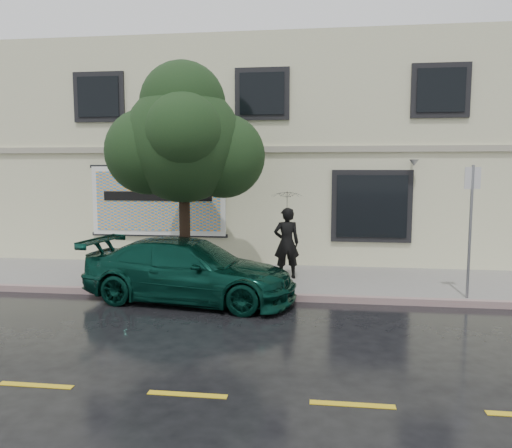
# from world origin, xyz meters

# --- Properties ---
(ground) EXTENTS (90.00, 90.00, 0.00)m
(ground) POSITION_xyz_m (0.00, 0.00, 0.00)
(ground) COLOR black
(ground) RESTS_ON ground
(sidewalk) EXTENTS (20.00, 3.50, 0.15)m
(sidewalk) POSITION_xyz_m (0.00, 3.25, 0.07)
(sidewalk) COLOR gray
(sidewalk) RESTS_ON ground
(curb) EXTENTS (20.00, 0.18, 0.16)m
(curb) POSITION_xyz_m (0.00, 1.50, 0.07)
(curb) COLOR gray
(curb) RESTS_ON ground
(road_marking) EXTENTS (19.00, 0.12, 0.01)m
(road_marking) POSITION_xyz_m (0.00, -3.50, 0.01)
(road_marking) COLOR gold
(road_marking) RESTS_ON ground
(building) EXTENTS (20.00, 8.12, 7.00)m
(building) POSITION_xyz_m (0.00, 9.00, 3.50)
(building) COLOR beige
(building) RESTS_ON ground
(billboard) EXTENTS (4.30, 0.16, 2.20)m
(billboard) POSITION_xyz_m (-3.20, 4.92, 2.05)
(billboard) COLOR white
(billboard) RESTS_ON ground
(car) EXTENTS (5.17, 2.85, 1.43)m
(car) POSITION_xyz_m (-1.22, 1.20, 0.72)
(car) COLOR #083126
(car) RESTS_ON ground
(pedestrian) EXTENTS (0.78, 0.61, 1.88)m
(pedestrian) POSITION_xyz_m (0.87, 3.20, 1.09)
(pedestrian) COLOR black
(pedestrian) RESTS_ON sidewalk
(umbrella) EXTENTS (1.07, 1.07, 0.65)m
(umbrella) POSITION_xyz_m (0.87, 3.20, 2.35)
(umbrella) COLOR black
(umbrella) RESTS_ON pedestrian
(street_tree) EXTENTS (2.90, 2.90, 4.96)m
(street_tree) POSITION_xyz_m (-1.60, 2.20, 3.64)
(street_tree) COLOR #2F2014
(street_tree) RESTS_ON sidewalk
(fire_hydrant) EXTENTS (0.30, 0.29, 0.74)m
(fire_hydrant) POSITION_xyz_m (-1.64, 1.86, 0.51)
(fire_hydrant) COLOR white
(fire_hydrant) RESTS_ON sidewalk
(sign_pole) EXTENTS (0.36, 0.10, 2.97)m
(sign_pole) POSITION_xyz_m (5.04, 1.70, 1.90)
(sign_pole) COLOR gray
(sign_pole) RESTS_ON sidewalk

